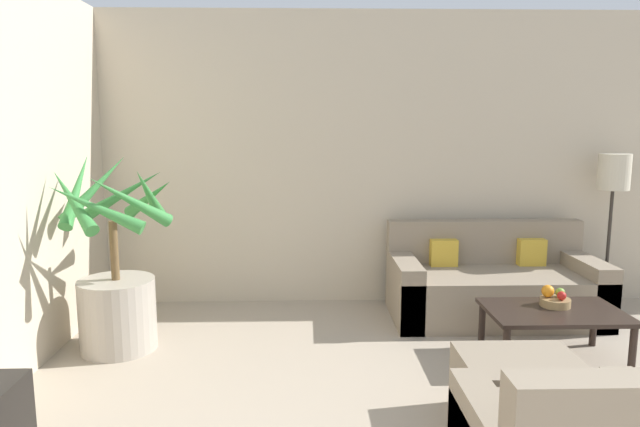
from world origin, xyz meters
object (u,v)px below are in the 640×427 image
object	(u,v)px
floor_lamp	(613,182)
apple_red	(562,296)
fruit_bowl	(555,302)
ottoman	(520,391)
apple_green	(560,292)
sofa_loveseat	(493,287)
potted_palm	(117,286)
orange_fruit	(548,291)
coffee_table	(554,316)

from	to	relation	value
floor_lamp	apple_red	bearing A→B (deg)	-129.72
fruit_bowl	ottoman	bearing A→B (deg)	-122.50
floor_lamp	apple_green	bearing A→B (deg)	-131.00
sofa_loveseat	fruit_bowl	size ratio (longest dim) A/B	8.26
sofa_loveseat	apple_red	xyz separation A→B (m)	(0.20, -0.89, 0.19)
potted_palm	floor_lamp	distance (m)	4.30
orange_fruit	apple_green	bearing A→B (deg)	-1.05
coffee_table	potted_palm	bearing A→B (deg)	174.71
coffee_table	sofa_loveseat	bearing A→B (deg)	98.05
floor_lamp	potted_palm	bearing A→B (deg)	-168.42
potted_palm	floor_lamp	size ratio (longest dim) A/B	1.04
coffee_table	floor_lamp	bearing A→B (deg)	49.43
coffee_table	apple_green	distance (m)	0.20
apple_green	apple_red	bearing A→B (deg)	-106.42
orange_fruit	ottoman	world-z (taller)	orange_fruit
sofa_loveseat	apple_red	bearing A→B (deg)	-77.51
sofa_loveseat	orange_fruit	bearing A→B (deg)	-81.08
floor_lamp	fruit_bowl	distance (m)	1.61
potted_palm	orange_fruit	xyz separation A→B (m)	(3.18, -0.18, -0.01)
sofa_loveseat	apple_green	size ratio (longest dim) A/B	25.91
potted_palm	apple_green	world-z (taller)	potted_palm
sofa_loveseat	fruit_bowl	world-z (taller)	sofa_loveseat
potted_palm	ottoman	xyz separation A→B (m)	(2.61, -1.16, -0.29)
sofa_loveseat	apple_green	distance (m)	0.87
fruit_bowl	apple_green	xyz separation A→B (m)	(0.05, 0.03, 0.06)
apple_green	fruit_bowl	bearing A→B (deg)	-145.05
potted_palm	apple_green	size ratio (longest dim) A/B	21.74
sofa_loveseat	floor_lamp	bearing A→B (deg)	10.71
floor_lamp	sofa_loveseat	bearing A→B (deg)	-169.29
apple_green	ottoman	xyz separation A→B (m)	(-0.65, -0.99, -0.27)
apple_red	orange_fruit	world-z (taller)	orange_fruit
potted_palm	apple_red	world-z (taller)	potted_palm
floor_lamp	apple_red	distance (m)	1.60
potted_palm	orange_fruit	world-z (taller)	potted_palm
apple_red	coffee_table	bearing A→B (deg)	-146.13
coffee_table	fruit_bowl	xyz separation A→B (m)	(0.04, 0.08, 0.08)
potted_palm	ottoman	size ratio (longest dim) A/B	2.23
sofa_loveseat	ottoman	bearing A→B (deg)	-103.54
ottoman	coffee_table	bearing A→B (deg)	56.84
potted_palm	apple_red	size ratio (longest dim) A/B	23.08
sofa_loveseat	ottoman	world-z (taller)	sofa_loveseat
sofa_loveseat	coffee_table	distance (m)	0.95
potted_palm	fruit_bowl	size ratio (longest dim) A/B	6.93
floor_lamp	apple_green	xyz separation A→B (m)	(-0.90, -1.03, -0.70)
apple_green	orange_fruit	distance (m)	0.09
fruit_bowl	potted_palm	bearing A→B (deg)	176.26
fruit_bowl	ottoman	size ratio (longest dim) A/B	0.32
sofa_loveseat	floor_lamp	distance (m)	1.44
fruit_bowl	apple_red	xyz separation A→B (m)	(0.03, -0.04, 0.06)
potted_palm	orange_fruit	size ratio (longest dim) A/B	16.51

